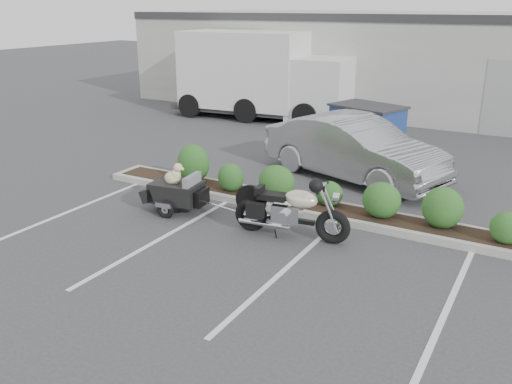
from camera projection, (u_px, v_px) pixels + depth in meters
The scene contains 8 objects.
ground at pixel (244, 242), 10.42m from camera, with size 90.00×90.00×0.00m, color #38383A.
planter_kerb at pixel (335, 212), 11.74m from camera, with size 12.00×1.00×0.15m, color #9E9E93.
building at pixel (442, 60), 23.72m from camera, with size 26.00×10.00×4.00m, color #9EA099.
motorcycle at pixel (290, 211), 10.50m from camera, with size 2.37×0.90×1.36m.
pet_trailer at pixel (176, 191), 11.84m from camera, with size 1.91×1.08×1.13m.
sedan at pixel (354, 148), 13.98m from camera, with size 1.72×4.94×1.63m, color #ABACB3.
dumpster at pixel (367, 127), 16.94m from camera, with size 2.46×2.03×1.39m.
delivery_truck at pixel (263, 77), 21.33m from camera, with size 7.47×3.05×3.34m.
Camera 1 is at (4.91, -8.16, 4.35)m, focal length 38.00 mm.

